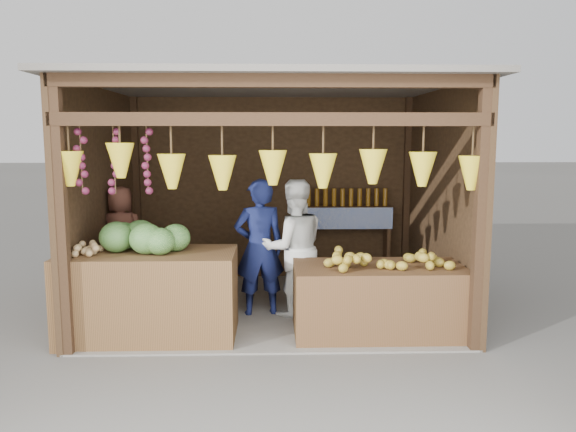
# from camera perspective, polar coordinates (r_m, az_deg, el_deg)

# --- Properties ---
(ground) EXTENTS (80.00, 80.00, 0.00)m
(ground) POSITION_cam_1_polar(r_m,az_deg,el_deg) (6.88, -1.51, -9.26)
(ground) COLOR #514F49
(ground) RESTS_ON ground
(stall_structure) EXTENTS (4.30, 3.30, 2.66)m
(stall_structure) POSITION_cam_1_polar(r_m,az_deg,el_deg) (6.54, -1.86, 4.71)
(stall_structure) COLOR slate
(stall_structure) RESTS_ON ground
(back_shelf) EXTENTS (1.25, 0.32, 1.32)m
(back_shelf) POSITION_cam_1_polar(r_m,az_deg,el_deg) (8.01, 5.98, -0.43)
(back_shelf) COLOR #382314
(back_shelf) RESTS_ON ground
(counter_left) EXTENTS (1.74, 0.85, 0.89)m
(counter_left) POSITION_cam_1_polar(r_m,az_deg,el_deg) (5.93, -13.87, -7.83)
(counter_left) COLOR #4E341A
(counter_left) RESTS_ON ground
(counter_right) EXTENTS (1.74, 0.85, 0.73)m
(counter_right) POSITION_cam_1_polar(r_m,az_deg,el_deg) (5.95, 9.16, -8.44)
(counter_right) COLOR #50351A
(counter_right) RESTS_ON ground
(stool) EXTENTS (0.33, 0.33, 0.31)m
(stool) POSITION_cam_1_polar(r_m,az_deg,el_deg) (7.11, -16.32, -7.69)
(stool) COLOR black
(stool) RESTS_ON ground
(man_standing) EXTENTS (0.63, 0.48, 1.58)m
(man_standing) POSITION_cam_1_polar(r_m,az_deg,el_deg) (6.41, -2.93, -3.25)
(man_standing) COLOR #131A49
(man_standing) RESTS_ON ground
(woman_standing) EXTENTS (0.87, 0.75, 1.57)m
(woman_standing) POSITION_cam_1_polar(r_m,az_deg,el_deg) (6.41, 0.59, -3.28)
(woman_standing) COLOR silver
(woman_standing) RESTS_ON ground
(vendor_seated) EXTENTS (0.59, 0.40, 1.16)m
(vendor_seated) POSITION_cam_1_polar(r_m,az_deg,el_deg) (6.95, -16.56, -1.83)
(vendor_seated) COLOR #542D21
(vendor_seated) RESTS_ON stool
(melon_pile) EXTENTS (1.00, 0.50, 0.32)m
(melon_pile) POSITION_cam_1_polar(r_m,az_deg,el_deg) (5.84, -14.01, -1.98)
(melon_pile) COLOR #124516
(melon_pile) RESTS_ON counter_left
(tanfruit_pile) EXTENTS (0.34, 0.40, 0.13)m
(tanfruit_pile) POSITION_cam_1_polar(r_m,az_deg,el_deg) (5.88, -19.63, -3.07)
(tanfruit_pile) COLOR olive
(tanfruit_pile) RESTS_ON counter_left
(mango_pile) EXTENTS (1.40, 0.64, 0.22)m
(mango_pile) POSITION_cam_1_polar(r_m,az_deg,el_deg) (5.80, 10.12, -4.07)
(mango_pile) COLOR orange
(mango_pile) RESTS_ON counter_right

